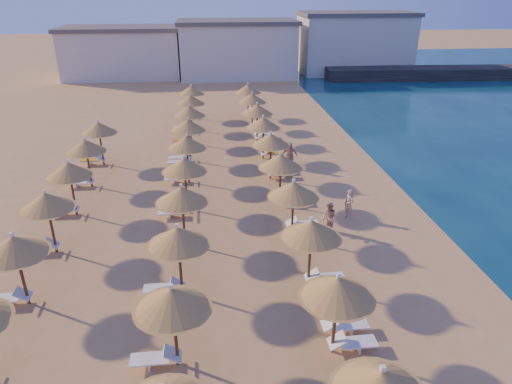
{
  "coord_description": "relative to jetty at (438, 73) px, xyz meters",
  "views": [
    {
      "loc": [
        -1.71,
        -18.15,
        11.44
      ],
      "look_at": [
        0.72,
        4.0,
        1.3
      ],
      "focal_mm": 32.0,
      "sensor_mm": 36.0,
      "label": 1
    }
  ],
  "objects": [
    {
      "name": "parasol_row_west",
      "position": [
        -32.2,
        -35.55,
        1.86
      ],
      "size": [
        2.51,
        40.89,
        3.19
      ],
      "color": "brown",
      "rests_on": "ground"
    },
    {
      "name": "beachgoer_a",
      "position": [
        -23.59,
        -37.57,
        0.07
      ],
      "size": [
        0.58,
        0.7,
        1.65
      ],
      "primitive_type": "imported",
      "rotation": [
        0.0,
        0.0,
        -1.21
      ],
      "color": "tan",
      "rests_on": "ground"
    },
    {
      "name": "loungers",
      "position": [
        -30.99,
        -35.88,
        -0.41
      ],
      "size": [
        14.28,
        39.88,
        0.66
      ],
      "color": "white",
      "rests_on": "ground"
    },
    {
      "name": "beachgoer_c",
      "position": [
        -25.43,
        -30.04,
        0.18
      ],
      "size": [
        1.17,
        0.78,
        1.85
      ],
      "primitive_type": "imported",
      "rotation": [
        0.0,
        0.0,
        -0.33
      ],
      "color": "tan",
      "rests_on": "ground"
    },
    {
      "name": "beachgoer_b",
      "position": [
        -25.04,
        -39.0,
        0.08
      ],
      "size": [
        0.85,
        0.96,
        1.65
      ],
      "primitive_type": "imported",
      "rotation": [
        0.0,
        0.0,
        -1.24
      ],
      "color": "tan",
      "rests_on": "ground"
    },
    {
      "name": "parasol_row_east",
      "position": [
        -26.98,
        -35.55,
        1.86
      ],
      "size": [
        2.51,
        40.89,
        3.19
      ],
      "color": "brown",
      "rests_on": "ground"
    },
    {
      "name": "ground",
      "position": [
        -29.16,
        -40.51,
        -0.75
      ],
      "size": [
        220.0,
        220.0,
        0.0
      ],
      "primitive_type": "plane",
      "color": "tan",
      "rests_on": "ground"
    },
    {
      "name": "jetty",
      "position": [
        0.0,
        0.0,
        0.0
      ],
      "size": [
        30.17,
        5.56,
        1.5
      ],
      "primitive_type": "cube",
      "rotation": [
        0.0,
        0.0,
        -0.05
      ],
      "color": "black",
      "rests_on": "ground"
    },
    {
      "name": "hotel_blocks",
      "position": [
        -24.81,
        5.6,
        2.95
      ],
      "size": [
        47.46,
        10.36,
        8.1
      ],
      "color": "beige",
      "rests_on": "ground"
    },
    {
      "name": "parasol_row_inland",
      "position": [
        -38.19,
        -37.47,
        1.86
      ],
      "size": [
        2.51,
        21.7,
        3.19
      ],
      "color": "brown",
      "rests_on": "ground"
    }
  ]
}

